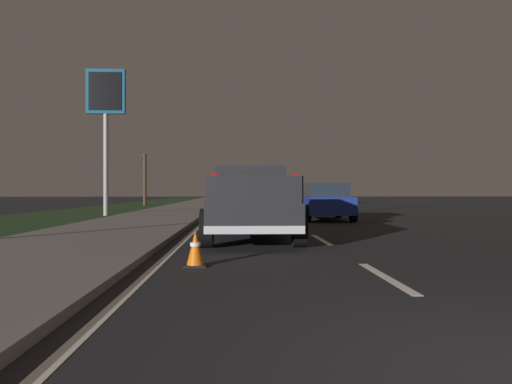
# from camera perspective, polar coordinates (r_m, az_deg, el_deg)

# --- Properties ---
(ground) EXTENTS (144.00, 144.00, 0.00)m
(ground) POSITION_cam_1_polar(r_m,az_deg,el_deg) (29.72, 1.76, -2.22)
(ground) COLOR black
(sidewalk_shoulder) EXTENTS (108.00, 4.00, 0.12)m
(sidewalk_shoulder) POSITION_cam_1_polar(r_m,az_deg,el_deg) (29.86, -9.22, -2.09)
(sidewalk_shoulder) COLOR slate
(sidewalk_shoulder) RESTS_ON ground
(grass_verge) EXTENTS (108.00, 6.00, 0.01)m
(grass_verge) POSITION_cam_1_polar(r_m,az_deg,el_deg) (30.87, -18.48, -2.13)
(grass_verge) COLOR #1E3819
(grass_verge) RESTS_ON ground
(lane_markings) EXTENTS (108.00, 3.54, 0.01)m
(lane_markings) POSITION_cam_1_polar(r_m,az_deg,el_deg) (31.13, -3.12, -2.11)
(lane_markings) COLOR silver
(lane_markings) RESTS_ON ground
(pickup_truck) EXTENTS (5.42, 2.28, 1.87)m
(pickup_truck) POSITION_cam_1_polar(r_m,az_deg,el_deg) (12.01, -0.65, -1.01)
(pickup_truck) COLOR #232328
(pickup_truck) RESTS_ON ground
(sedan_black) EXTENTS (4.43, 2.08, 1.54)m
(sedan_black) POSITION_cam_1_polar(r_m,az_deg,el_deg) (22.82, -1.83, -0.96)
(sedan_black) COLOR black
(sedan_black) RESTS_ON ground
(sedan_white) EXTENTS (4.44, 2.09, 1.54)m
(sedan_white) POSITION_cam_1_polar(r_m,az_deg,el_deg) (43.61, 2.52, -0.44)
(sedan_white) COLOR silver
(sedan_white) RESTS_ON ground
(sedan_blue) EXTENTS (4.43, 2.07, 1.54)m
(sedan_blue) POSITION_cam_1_polar(r_m,az_deg,el_deg) (20.07, 8.29, -1.11)
(sedan_blue) COLOR navy
(sedan_blue) RESTS_ON ground
(gas_price_sign) EXTENTS (0.27, 1.90, 7.22)m
(gas_price_sign) POSITION_cam_1_polar(r_m,az_deg,el_deg) (24.70, -17.75, 9.97)
(gas_price_sign) COLOR #99999E
(gas_price_sign) RESTS_ON ground
(bare_tree_far) EXTENTS (1.60, 2.04, 4.49)m
(bare_tree_far) POSITION_cam_1_polar(r_m,az_deg,el_deg) (39.93, -13.30, 1.77)
(bare_tree_far) COLOR #423323
(bare_tree_far) RESTS_ON ground
(traffic_cone_near) EXTENTS (0.36, 0.36, 0.58)m
(traffic_cone_near) POSITION_cam_1_polar(r_m,az_deg,el_deg) (7.70, -7.36, -6.85)
(traffic_cone_near) COLOR black
(traffic_cone_near) RESTS_ON ground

